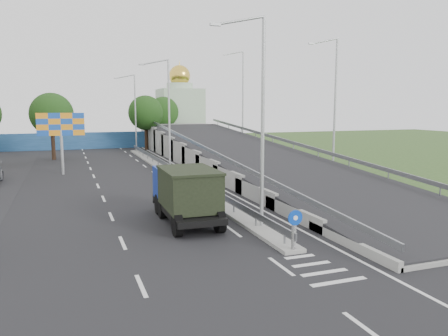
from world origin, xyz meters
name	(u,v)px	position (x,y,z in m)	size (l,w,h in m)	color
ground	(323,272)	(0.00, 0.00, 0.00)	(160.00, 160.00, 0.00)	#2D4C1E
road_surface	(146,186)	(-3.00, 20.00, 0.00)	(26.00, 90.00, 0.04)	black
median	(172,175)	(0.00, 24.00, 0.10)	(1.00, 44.00, 0.20)	gray
overpass_ramp	(250,153)	(7.50, 24.00, 1.75)	(10.00, 50.00, 3.50)	gray
median_guardrail	(172,167)	(0.00, 24.00, 0.75)	(0.09, 44.00, 0.71)	gray
sign_bollard	(294,230)	(0.00, 2.17, 1.03)	(0.64, 0.23, 1.67)	black
lamp_post_near	(259,112)	(0.11, 6.00, 5.81)	(2.74, 0.18, 10.08)	#B2B5B7
lamp_post_mid	(167,109)	(0.11, 26.00, 5.81)	(2.74, 0.18, 10.08)	#B2B5B7
lamp_post_far	(134,108)	(0.11, 46.00, 5.81)	(2.74, 0.18, 10.08)	#B2B5B7
blue_wall	(100,140)	(-4.00, 52.00, 1.20)	(30.00, 0.50, 2.40)	navy
church	(180,111)	(10.00, 60.00, 5.31)	(7.00, 7.00, 13.80)	#B2CCAD
billboard	(61,128)	(-9.00, 28.00, 4.19)	(4.00, 0.24, 5.50)	#B2B5B7
tree_left_mid	(52,114)	(-10.00, 40.00, 5.18)	(4.80, 4.80, 7.60)	black
tree_median_far	(146,113)	(2.00, 48.00, 5.18)	(4.80, 4.80, 7.60)	black
tree_ramp_far	(163,112)	(6.00, 55.00, 5.18)	(4.80, 4.80, 7.60)	black
dump_truck	(185,191)	(-2.86, 8.72, 1.62)	(2.69, 6.69, 2.93)	black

